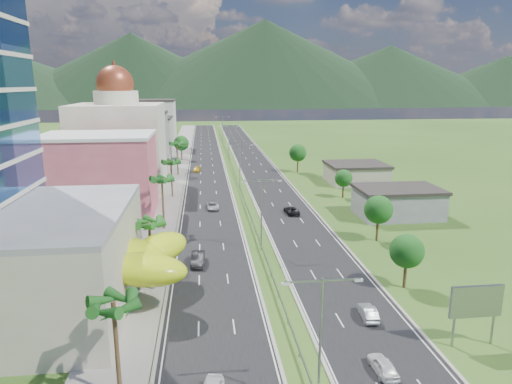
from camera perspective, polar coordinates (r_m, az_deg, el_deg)
name	(u,v)px	position (r m, az deg, el deg)	size (l,w,h in m)	color
ground	(271,277)	(60.80, 1.87, -10.56)	(500.00, 500.00, 0.00)	#2D5119
road_left	(207,162)	(147.00, -6.20, 3.73)	(11.00, 260.00, 0.04)	black
road_right	(253,161)	(147.84, -0.37, 3.86)	(11.00, 260.00, 0.04)	black
sidewalk_left	(177,163)	(147.24, -9.91, 3.64)	(7.00, 260.00, 0.12)	gray
median_guardrail	(234,170)	(129.43, -2.80, 2.73)	(0.10, 216.06, 0.76)	gray
streetlight_median_a	(321,331)	(35.89, 8.07, -16.81)	(6.04, 0.25, 11.00)	gray
streetlight_median_b	(261,207)	(67.86, 0.68, -1.91)	(6.04, 0.25, 11.00)	gray
streetlight_median_c	(240,162)	(106.76, -2.04, 3.77)	(6.04, 0.25, 11.00)	gray
streetlight_median_d	(229,139)	(151.20, -3.42, 6.63)	(6.04, 0.25, 11.00)	gray
streetlight_median_e	(223,126)	(195.90, -4.18, 8.19)	(6.04, 0.25, 11.00)	gray
lime_canopy	(105,259)	(55.84, -18.40, -7.98)	(18.00, 15.00, 7.40)	#B5D114
pink_shophouse	(99,177)	(90.76, -19.01, 1.78)	(20.00, 15.00, 15.00)	#C55165
domed_building	(119,141)	(112.45, -16.73, 6.08)	(20.00, 20.00, 28.70)	#C0B89F
midrise_grey	(139,142)	(137.21, -14.46, 6.05)	(16.00, 15.00, 16.00)	gray
midrise_beige	(148,138)	(159.06, -13.39, 6.54)	(16.00, 15.00, 13.00)	#A89C8A
midrise_white	(154,125)	(181.55, -12.61, 8.20)	(16.00, 15.00, 18.00)	silver
billboard	(476,303)	(49.16, 25.81, -12.41)	(5.20, 0.35, 6.20)	gray
shed_near	(398,203)	(90.54, 17.28, -1.37)	(15.00, 10.00, 5.00)	gray
shed_far	(356,174)	(118.55, 12.40, 2.21)	(14.00, 12.00, 4.40)	#A89C8A
palm_tree_a	(114,308)	(37.61, -17.38, -13.63)	(3.60, 3.60, 9.10)	#47301C
palm_tree_b	(149,225)	(60.02, -13.21, -4.04)	(3.60, 3.60, 8.10)	#47301C
palm_tree_c	(162,181)	(78.93, -11.68, 1.31)	(3.60, 3.60, 9.60)	#47301C
palm_tree_d	(171,164)	(101.62, -10.58, 3.51)	(3.60, 3.60, 8.60)	#47301C
palm_tree_e	(177,145)	(126.18, -9.86, 5.80)	(3.60, 3.60, 9.40)	#47301C
leafy_tree_lfar	(181,143)	(151.29, -9.32, 6.04)	(4.90, 4.90, 8.05)	#47301C
leafy_tree_ra	(407,251)	(59.00, 18.33, -7.04)	(4.20, 4.20, 6.90)	#47301C
leafy_tree_rb	(378,210)	(74.87, 15.06, -2.15)	(4.55, 4.55, 7.47)	#47301C
leafy_tree_rc	(344,178)	(101.69, 10.89, 1.68)	(3.85, 3.85, 6.33)	#47301C
leafy_tree_rd	(298,153)	(129.07, 5.26, 4.89)	(4.90, 4.90, 8.05)	#47301C
mountain_ridge	(265,106)	(510.10, 1.12, 10.72)	(860.00, 140.00, 90.00)	black
car_dark_left	(198,259)	(64.85, -7.29, -8.26)	(1.74, 4.99, 1.64)	black
car_silver_mid_left	(213,206)	(91.91, -5.46, -1.76)	(2.13, 4.61, 1.28)	#A4A6AB
car_yellow_far_left	(197,169)	(131.69, -7.39, 2.84)	(1.76, 4.32, 1.25)	gold
car_white_near_right	(383,365)	(44.05, 15.58, -20.16)	(1.62, 4.04, 1.37)	white
car_silver_right	(368,312)	(52.19, 13.82, -14.37)	(1.44, 4.14, 1.37)	#A3A4AA
car_dark_far_right	(291,210)	(88.65, 4.46, -2.29)	(2.25, 4.87, 1.35)	black
motorcycle	(187,271)	(61.52, -8.68, -9.70)	(0.63, 2.10, 1.34)	black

